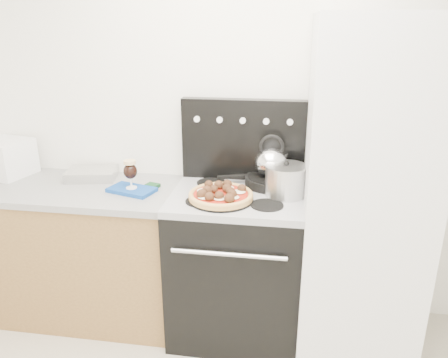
% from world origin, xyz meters
% --- Properties ---
extents(room_shell, '(3.52, 3.01, 2.52)m').
position_xyz_m(room_shell, '(0.00, 0.29, 1.25)').
color(room_shell, beige).
rests_on(room_shell, ground).
extents(base_cabinet, '(1.45, 0.60, 0.86)m').
position_xyz_m(base_cabinet, '(-1.02, 1.20, 0.43)').
color(base_cabinet, olive).
rests_on(base_cabinet, ground).
extents(countertop, '(1.48, 0.63, 0.04)m').
position_xyz_m(countertop, '(-1.02, 1.20, 0.88)').
color(countertop, gray).
rests_on(countertop, base_cabinet).
extents(stove_body, '(0.76, 0.65, 0.88)m').
position_xyz_m(stove_body, '(0.08, 1.18, 0.44)').
color(stove_body, black).
rests_on(stove_body, ground).
extents(cooktop, '(0.76, 0.65, 0.04)m').
position_xyz_m(cooktop, '(0.08, 1.18, 0.90)').
color(cooktop, '#ADADB2').
rests_on(cooktop, stove_body).
extents(backguard, '(0.76, 0.08, 0.50)m').
position_xyz_m(backguard, '(0.08, 1.45, 1.17)').
color(backguard, black).
rests_on(backguard, cooktop).
extents(fridge, '(0.64, 0.68, 1.90)m').
position_xyz_m(fridge, '(0.78, 1.15, 0.95)').
color(fridge, silver).
rests_on(fridge, ground).
extents(toaster_oven, '(0.43, 0.36, 0.23)m').
position_xyz_m(toaster_oven, '(-1.51, 1.34, 1.02)').
color(toaster_oven, white).
rests_on(toaster_oven, countertop).
extents(foil_sheet, '(0.34, 0.28, 0.06)m').
position_xyz_m(foil_sheet, '(-0.89, 1.35, 0.93)').
color(foil_sheet, white).
rests_on(foil_sheet, countertop).
extents(oven_mitt, '(0.31, 0.23, 0.02)m').
position_xyz_m(oven_mitt, '(-0.55, 1.16, 0.91)').
color(oven_mitt, '#14469C').
rests_on(oven_mitt, countertop).
extents(beer_glass, '(0.08, 0.08, 0.18)m').
position_xyz_m(beer_glass, '(-0.55, 1.16, 1.01)').
color(beer_glass, black).
rests_on(beer_glass, oven_mitt).
extents(pizza_pan, '(0.40, 0.40, 0.01)m').
position_xyz_m(pizza_pan, '(0.00, 1.06, 0.93)').
color(pizza_pan, black).
rests_on(pizza_pan, cooktop).
extents(pizza, '(0.37, 0.37, 0.05)m').
position_xyz_m(pizza, '(0.00, 1.06, 0.96)').
color(pizza, '#F2D05A').
rests_on(pizza, pizza_pan).
extents(skillet, '(0.39, 0.39, 0.05)m').
position_xyz_m(skillet, '(0.26, 1.34, 0.95)').
color(skillet, black).
rests_on(skillet, cooktop).
extents(tea_kettle, '(0.21, 0.21, 0.22)m').
position_xyz_m(tea_kettle, '(0.26, 1.34, 1.08)').
color(tea_kettle, '#B6B8CD').
rests_on(tea_kettle, skillet).
extents(stock_pot, '(0.24, 0.24, 0.17)m').
position_xyz_m(stock_pot, '(0.35, 1.20, 1.00)').
color(stock_pot, silver).
rests_on(stock_pot, cooktop).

